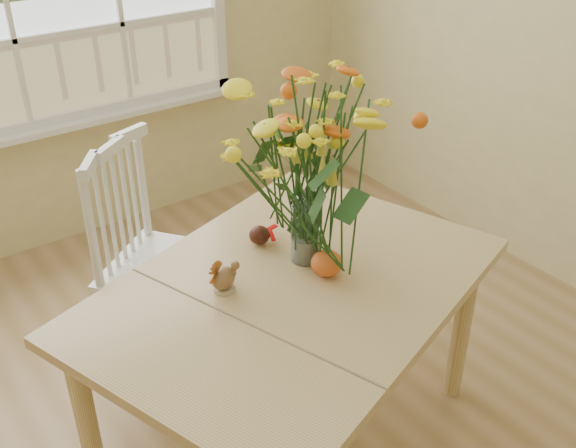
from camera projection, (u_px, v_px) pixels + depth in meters
dining_table at (291, 306)px, 2.27m from camera, size 1.61×1.36×0.73m
windsor_chair at (146, 250)px, 2.74m from camera, size 0.62×0.62×0.98m
flower_vase at (307, 165)px, 2.17m from camera, size 0.51×0.51×0.60m
pumpkin at (327, 264)px, 2.25m from camera, size 0.11×0.11×0.08m
turkey_figurine at (224, 278)px, 2.17m from camera, size 0.11×0.10×0.11m
dark_gourd at (259, 236)px, 2.42m from camera, size 0.13×0.11×0.07m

